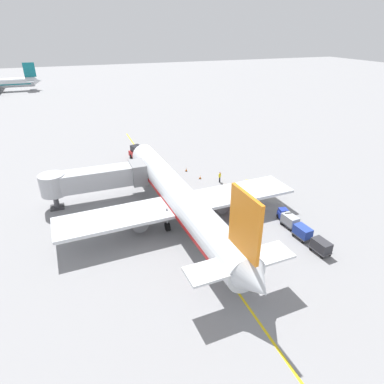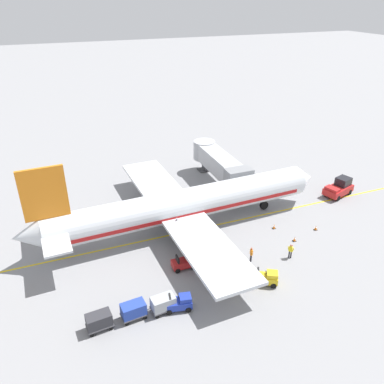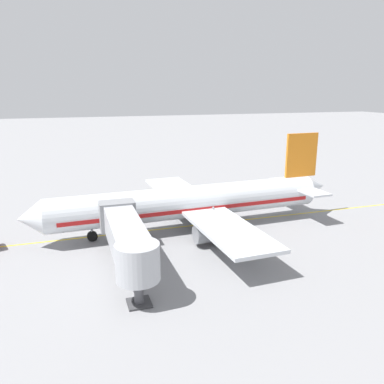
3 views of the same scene
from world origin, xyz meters
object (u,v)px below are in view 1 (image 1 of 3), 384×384
at_px(pushback_tractor, 139,153).
at_px(ground_crew_loader, 220,176).
at_px(jet_bridge, 95,179).
at_px(ground_crew_marshaller, 248,196).
at_px(baggage_tug_lead, 249,187).
at_px(parked_airliner, 180,198).
at_px(baggage_cart_front, 290,220).
at_px(baggage_cart_second_in_train, 303,232).
at_px(baggage_cart_third_in_train, 321,246).
at_px(baggage_tug_trailing, 285,216).
at_px(ground_crew_wing_walker, 225,188).
at_px(safety_cone_wing_tip, 200,177).
at_px(baggage_tug_spare, 238,214).
at_px(safety_cone_nose_left, 183,182).
at_px(safety_cone_nose_right, 186,170).

relative_size(pushback_tractor, ground_crew_loader, 2.87).
height_order(jet_bridge, ground_crew_marshaller, jet_bridge).
distance_m(jet_bridge, ground_crew_loader, 19.03).
distance_m(baggage_tug_lead, ground_crew_marshaller, 3.49).
xyz_separation_m(parked_airliner, baggage_cart_front, (12.07, -6.39, -2.24)).
height_order(baggage_cart_second_in_train, baggage_cart_third_in_train, same).
xyz_separation_m(baggage_tug_trailing, ground_crew_marshaller, (-1.85, 6.03, 0.24)).
distance_m(jet_bridge, ground_crew_wing_walker, 18.55).
height_order(baggage_tug_trailing, baggage_cart_second_in_train, baggage_tug_trailing).
height_order(parked_airliner, pushback_tractor, parked_airliner).
bearing_deg(pushback_tractor, safety_cone_wing_tip, -59.45).
height_order(pushback_tractor, baggage_cart_third_in_train, pushback_tractor).
bearing_deg(baggage_cart_third_in_train, safety_cone_wing_tip, 101.80).
relative_size(ground_crew_loader, safety_cone_wing_tip, 2.86).
bearing_deg(baggage_tug_spare, ground_crew_marshaller, 45.64).
distance_m(jet_bridge, ground_crew_marshaller, 21.38).
xyz_separation_m(parked_airliner, ground_crew_wing_walker, (8.60, 4.44, -2.23)).
bearing_deg(ground_crew_marshaller, baggage_cart_front, -77.78).
height_order(ground_crew_loader, safety_cone_nose_left, ground_crew_loader).
distance_m(ground_crew_wing_walker, ground_crew_loader, 4.31).
bearing_deg(safety_cone_wing_tip, jet_bridge, -173.30).
bearing_deg(baggage_cart_second_in_train, safety_cone_wing_tip, 103.17).
xyz_separation_m(ground_crew_wing_walker, ground_crew_marshaller, (1.87, -3.43, 0.00)).
xyz_separation_m(ground_crew_loader, ground_crew_marshaller, (0.81, -7.61, 0.00)).
xyz_separation_m(baggage_cart_second_in_train, safety_cone_wing_tip, (-4.67, 19.96, -0.66)).
height_order(pushback_tractor, baggage_tug_trailing, pushback_tractor).
bearing_deg(ground_crew_marshaller, ground_crew_wing_walker, 118.59).
xyz_separation_m(jet_bridge, ground_crew_loader, (18.86, -0.36, -2.50)).
xyz_separation_m(parked_airliner, safety_cone_wing_tip, (7.23, 10.91, -2.90)).
xyz_separation_m(baggage_tug_lead, ground_crew_wing_walker, (-3.64, 0.43, 0.24)).
height_order(baggage_tug_trailing, ground_crew_loader, ground_crew_loader).
bearing_deg(baggage_tug_lead, pushback_tractor, 122.57).
xyz_separation_m(baggage_tug_spare, baggage_cart_third_in_train, (4.96, -9.56, 0.24)).
relative_size(ground_crew_marshaller, safety_cone_nose_right, 2.86).
height_order(parked_airliner, baggage_tug_trailing, parked_airliner).
bearing_deg(baggage_cart_third_in_train, baggage_tug_lead, 89.23).
height_order(baggage_cart_front, ground_crew_marshaller, ground_crew_marshaller).
bearing_deg(jet_bridge, ground_crew_loader, -1.09).
height_order(ground_crew_loader, ground_crew_marshaller, same).
bearing_deg(safety_cone_nose_left, safety_cone_nose_right, 64.91).
bearing_deg(baggage_cart_third_in_train, ground_crew_marshaller, 96.80).
bearing_deg(baggage_cart_third_in_train, pushback_tractor, 108.89).
relative_size(safety_cone_nose_left, safety_cone_wing_tip, 1.00).
height_order(jet_bridge, baggage_tug_lead, jet_bridge).
height_order(baggage_cart_second_in_train, ground_crew_marshaller, ground_crew_marshaller).
relative_size(pushback_tractor, safety_cone_nose_left, 8.23).
distance_m(baggage_cart_front, baggage_cart_third_in_train, 5.64).
distance_m(pushback_tractor, safety_cone_wing_tip, 14.33).
bearing_deg(baggage_cart_third_in_train, parked_airliner, 134.98).
bearing_deg(safety_cone_wing_tip, baggage_tug_spare, -90.70).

